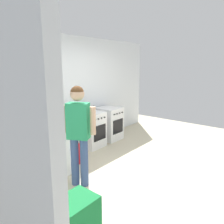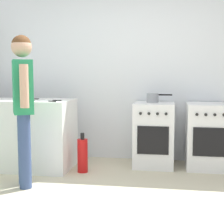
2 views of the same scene
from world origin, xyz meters
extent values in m
plane|color=beige|center=(0.00, 0.00, 0.00)|extent=(8.00, 8.00, 0.00)
cube|color=silver|center=(0.00, 1.95, 1.30)|extent=(6.00, 0.10, 2.60)
cube|color=white|center=(-1.35, 1.20, 0.45)|extent=(1.30, 0.70, 0.90)
cube|color=white|center=(0.35, 1.58, 0.42)|extent=(0.53, 0.60, 0.85)
cube|color=black|center=(0.35, 1.27, 0.40)|extent=(0.40, 0.01, 0.36)
cylinder|color=black|center=(0.23, 1.46, 0.85)|extent=(0.17, 0.17, 0.01)
cylinder|color=black|center=(0.47, 1.46, 0.85)|extent=(0.17, 0.17, 0.01)
cylinder|color=black|center=(0.23, 1.70, 0.85)|extent=(0.17, 0.17, 0.01)
cylinder|color=black|center=(0.47, 1.70, 0.85)|extent=(0.17, 0.17, 0.01)
cylinder|color=black|center=(0.19, 1.26, 0.74)|extent=(0.04, 0.02, 0.04)
cylinder|color=black|center=(0.30, 1.26, 0.74)|extent=(0.04, 0.02, 0.04)
cylinder|color=black|center=(0.40, 1.26, 0.74)|extent=(0.04, 0.02, 0.04)
cylinder|color=black|center=(0.51, 1.26, 0.74)|extent=(0.04, 0.02, 0.04)
cube|color=white|center=(1.04, 1.58, 0.42)|extent=(0.53, 0.60, 0.85)
cube|color=black|center=(1.04, 1.27, 0.40)|extent=(0.40, 0.01, 0.36)
cylinder|color=black|center=(0.92, 1.46, 0.85)|extent=(0.17, 0.17, 0.01)
cylinder|color=black|center=(1.16, 1.46, 0.85)|extent=(0.17, 0.17, 0.01)
cylinder|color=black|center=(0.92, 1.70, 0.85)|extent=(0.17, 0.17, 0.01)
cylinder|color=black|center=(1.16, 1.70, 0.85)|extent=(0.17, 0.17, 0.01)
cylinder|color=black|center=(0.88, 1.26, 0.74)|extent=(0.04, 0.02, 0.04)
cylinder|color=black|center=(0.99, 1.26, 0.74)|extent=(0.04, 0.02, 0.04)
cylinder|color=black|center=(1.09, 1.26, 0.74)|extent=(0.04, 0.02, 0.04)
cylinder|color=black|center=(1.20, 1.26, 0.74)|extent=(0.04, 0.02, 0.04)
cylinder|color=gray|center=(0.32, 1.67, 0.91)|extent=(0.16, 0.16, 0.12)
cylinder|color=black|center=(0.49, 1.67, 0.95)|extent=(0.18, 0.02, 0.02)
cube|color=silver|center=(-1.10, 1.28, 0.90)|extent=(0.10, 0.03, 0.01)
cube|color=black|center=(-1.21, 1.29, 0.91)|extent=(0.11, 0.03, 0.01)
cube|color=silver|center=(-1.01, 1.06, 0.90)|extent=(0.24, 0.05, 0.01)
cube|color=black|center=(-0.83, 1.07, 0.91)|extent=(0.11, 0.03, 0.01)
cube|color=silver|center=(-0.99, 1.01, 0.90)|extent=(0.21, 0.13, 0.01)
cube|color=black|center=(-0.85, 0.94, 0.91)|extent=(0.11, 0.07, 0.01)
cube|color=silver|center=(-1.27, 1.01, 0.90)|extent=(0.14, 0.05, 0.01)
cube|color=black|center=(-1.15, 1.00, 0.91)|extent=(0.11, 0.03, 0.01)
cylinder|color=#384C7A|center=(-0.98, 0.40, 0.40)|extent=(0.13, 0.13, 0.81)
cylinder|color=#384C7A|center=(-1.05, 0.55, 0.40)|extent=(0.13, 0.13, 0.81)
cube|color=#268C59|center=(-1.02, 0.48, 1.09)|extent=(0.33, 0.39, 0.57)
cylinder|color=tan|center=(-0.91, 0.26, 1.11)|extent=(0.09, 0.09, 0.44)
cylinder|color=tan|center=(-1.13, 0.69, 1.11)|extent=(0.09, 0.09, 0.44)
sphere|color=tan|center=(-1.02, 0.48, 1.52)|extent=(0.22, 0.22, 0.22)
sphere|color=brown|center=(-1.02, 0.48, 1.54)|extent=(0.21, 0.21, 0.21)
cylinder|color=red|center=(-0.52, 1.10, 0.21)|extent=(0.13, 0.13, 0.42)
cylinder|color=black|center=(-0.52, 1.10, 0.46)|extent=(0.05, 0.05, 0.08)
cube|color=#197238|center=(-1.92, -0.41, 0.42)|extent=(0.52, 0.36, 0.28)
camera|label=1|loc=(-3.23, -2.02, 1.96)|focal=35.00mm
camera|label=2|loc=(0.52, -3.01, 1.22)|focal=55.00mm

